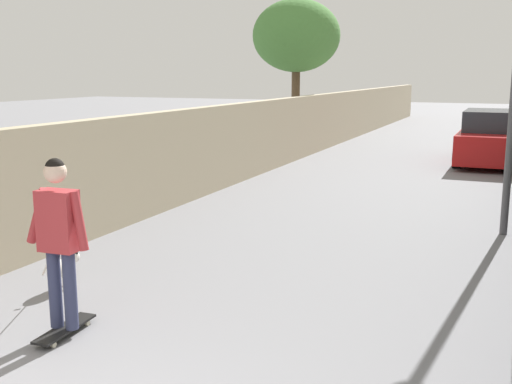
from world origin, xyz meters
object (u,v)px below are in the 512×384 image
Objects in this scene: dog at (62,268)px; tree_left_near at (296,36)px; skateboard at (65,329)px; person_skateboarder at (59,231)px; car_near at (491,139)px.

tree_left_near is at bearing 9.09° from dog.
tree_left_near reaches higher than dog.
skateboard is at bearing -168.38° from tree_left_near.
tree_left_near is 17.32m from skateboard.
tree_left_near reaches higher than person_skateboarder.
dog is 14.01m from car_near.
skateboard is 14.81m from car_near.
dog is at bearing 162.19° from car_near.
car_near reaches higher than dog.
dog is at bearing 40.84° from person_skateboarder.
skateboard is at bearing 0.00° from person_skateboarder.
dog is at bearing -170.91° from tree_left_near.
car_near is at bearing -13.11° from person_skateboarder.
tree_left_near is at bearing 11.62° from person_skateboarder.
dog reaches higher than skateboard.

